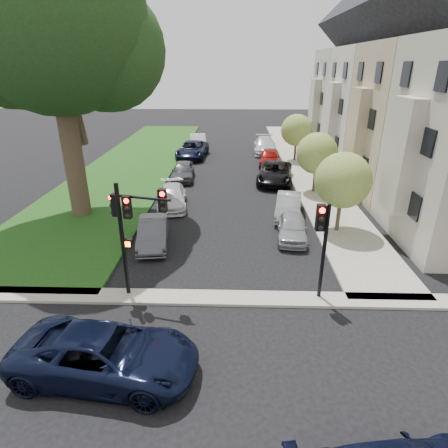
{
  "coord_description": "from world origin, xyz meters",
  "views": [
    {
      "loc": [
        0.48,
        -10.55,
        8.69
      ],
      "look_at": [
        0.0,
        5.0,
        2.0
      ],
      "focal_mm": 30.0,
      "sensor_mm": 36.0,
      "label": 1
    }
  ],
  "objects_px": {
    "car_parked_3": "(269,157)",
    "car_parked_5": "(153,232)",
    "small_tree_b": "(317,154)",
    "car_parked_0": "(292,227)",
    "small_tree_c": "(297,130)",
    "car_parked_8": "(192,150)",
    "car_parked_1": "(289,206)",
    "traffic_signal_main": "(130,221)",
    "car_parked_7": "(183,171)",
    "car_cross_near": "(106,354)",
    "small_tree_a": "(343,180)",
    "car_parked_6": "(172,197)",
    "eucalyptus": "(49,16)",
    "traffic_signal_secondary": "(322,235)",
    "car_parked_9": "(198,142)",
    "car_parked_2": "(275,173)",
    "car_parked_4": "(265,145)"
  },
  "relations": [
    {
      "from": "car_cross_near",
      "to": "car_parked_6",
      "type": "relative_size",
      "value": 1.22
    },
    {
      "from": "traffic_signal_secondary",
      "to": "car_parked_9",
      "type": "distance_m",
      "value": 29.3
    },
    {
      "from": "traffic_signal_secondary",
      "to": "car_parked_7",
      "type": "height_order",
      "value": "traffic_signal_secondary"
    },
    {
      "from": "car_cross_near",
      "to": "car_parked_9",
      "type": "distance_m",
      "value": 32.48
    },
    {
      "from": "car_parked_7",
      "to": "small_tree_b",
      "type": "bearing_deg",
      "value": -21.08
    },
    {
      "from": "small_tree_a",
      "to": "car_parked_7",
      "type": "relative_size",
      "value": 1.06
    },
    {
      "from": "traffic_signal_secondary",
      "to": "car_parked_2",
      "type": "height_order",
      "value": "traffic_signal_secondary"
    },
    {
      "from": "small_tree_a",
      "to": "car_parked_9",
      "type": "xyz_separation_m",
      "value": [
        -9.83,
        21.72,
        -2.19
      ]
    },
    {
      "from": "car_parked_3",
      "to": "car_parked_9",
      "type": "height_order",
      "value": "car_parked_9"
    },
    {
      "from": "small_tree_a",
      "to": "car_cross_near",
      "type": "distance_m",
      "value": 14.52
    },
    {
      "from": "traffic_signal_main",
      "to": "car_parked_5",
      "type": "relative_size",
      "value": 1.15
    },
    {
      "from": "car_parked_3",
      "to": "car_parked_8",
      "type": "relative_size",
      "value": 0.77
    },
    {
      "from": "car_parked_4",
      "to": "small_tree_a",
      "type": "bearing_deg",
      "value": -80.64
    },
    {
      "from": "car_parked_3",
      "to": "car_parked_4",
      "type": "xyz_separation_m",
      "value": [
        -0.05,
        5.21,
        0.04
      ]
    },
    {
      "from": "eucalyptus",
      "to": "car_parked_0",
      "type": "distance_m",
      "value": 16.58
    },
    {
      "from": "car_parked_2",
      "to": "car_parked_9",
      "type": "distance_m",
      "value": 14.25
    },
    {
      "from": "small_tree_c",
      "to": "car_parked_0",
      "type": "relative_size",
      "value": 1.17
    },
    {
      "from": "car_parked_2",
      "to": "car_parked_3",
      "type": "bearing_deg",
      "value": 98.37
    },
    {
      "from": "car_parked_1",
      "to": "car_parked_8",
      "type": "xyz_separation_m",
      "value": [
        -7.59,
        15.46,
        0.12
      ]
    },
    {
      "from": "eucalyptus",
      "to": "car_parked_6",
      "type": "distance_m",
      "value": 11.73
    },
    {
      "from": "car_parked_0",
      "to": "car_parked_8",
      "type": "relative_size",
      "value": 0.66
    },
    {
      "from": "traffic_signal_secondary",
      "to": "car_parked_0",
      "type": "distance_m",
      "value": 6.08
    },
    {
      "from": "car_cross_near",
      "to": "car_parked_3",
      "type": "distance_m",
      "value": 26.52
    },
    {
      "from": "small_tree_a",
      "to": "car_parked_7",
      "type": "xyz_separation_m",
      "value": [
        -9.94,
        10.03,
        -2.26
      ]
    },
    {
      "from": "car_parked_8",
      "to": "car_parked_3",
      "type": "bearing_deg",
      "value": -17.05
    },
    {
      "from": "car_parked_7",
      "to": "car_parked_9",
      "type": "bearing_deg",
      "value": 85.85
    },
    {
      "from": "car_parked_1",
      "to": "car_parked_5",
      "type": "xyz_separation_m",
      "value": [
        -7.49,
        -4.15,
        -0.0
      ]
    },
    {
      "from": "car_cross_near",
      "to": "car_parked_0",
      "type": "bearing_deg",
      "value": -28.26
    },
    {
      "from": "small_tree_b",
      "to": "traffic_signal_main",
      "type": "height_order",
      "value": "traffic_signal_main"
    },
    {
      "from": "traffic_signal_secondary",
      "to": "car_parked_8",
      "type": "bearing_deg",
      "value": 107.31
    },
    {
      "from": "traffic_signal_main",
      "to": "car_parked_9",
      "type": "xyz_separation_m",
      "value": [
        -0.21,
        28.24,
        -2.48
      ]
    },
    {
      "from": "small_tree_b",
      "to": "car_parked_0",
      "type": "relative_size",
      "value": 1.14
    },
    {
      "from": "small_tree_a",
      "to": "eucalyptus",
      "type": "bearing_deg",
      "value": 172.05
    },
    {
      "from": "small_tree_b",
      "to": "car_parked_3",
      "type": "bearing_deg",
      "value": 108.04
    },
    {
      "from": "car_parked_1",
      "to": "car_parked_9",
      "type": "height_order",
      "value": "car_parked_9"
    },
    {
      "from": "car_parked_5",
      "to": "car_parked_7",
      "type": "relative_size",
      "value": 0.97
    },
    {
      "from": "car_parked_9",
      "to": "traffic_signal_main",
      "type": "bearing_deg",
      "value": -97.67
    },
    {
      "from": "car_parked_3",
      "to": "car_parked_5",
      "type": "xyz_separation_m",
      "value": [
        -7.34,
        -16.72,
        -0.08
      ]
    },
    {
      "from": "small_tree_c",
      "to": "car_parked_8",
      "type": "relative_size",
      "value": 0.77
    },
    {
      "from": "small_tree_c",
      "to": "car_parked_1",
      "type": "bearing_deg",
      "value": -99.65
    },
    {
      "from": "traffic_signal_main",
      "to": "car_parked_0",
      "type": "bearing_deg",
      "value": 38.93
    },
    {
      "from": "car_cross_near",
      "to": "car_parked_5",
      "type": "height_order",
      "value": "car_cross_near"
    },
    {
      "from": "car_cross_near",
      "to": "car_parked_8",
      "type": "xyz_separation_m",
      "value": [
        -0.53,
        28.49,
        0.03
      ]
    },
    {
      "from": "car_cross_near",
      "to": "car_parked_7",
      "type": "xyz_separation_m",
      "value": [
        -0.44,
        20.79,
        -0.04
      ]
    },
    {
      "from": "car_parked_6",
      "to": "car_parked_8",
      "type": "xyz_separation_m",
      "value": [
        -0.17,
        13.99,
        0.14
      ]
    },
    {
      "from": "small_tree_c",
      "to": "car_parked_5",
      "type": "xyz_separation_m",
      "value": [
        -9.92,
        -18.44,
        -2.26
      ]
    },
    {
      "from": "eucalyptus",
      "to": "traffic_signal_main",
      "type": "height_order",
      "value": "eucalyptus"
    },
    {
      "from": "traffic_signal_main",
      "to": "car_parked_0",
      "type": "height_order",
      "value": "traffic_signal_main"
    },
    {
      "from": "car_parked_2",
      "to": "car_parked_4",
      "type": "bearing_deg",
      "value": 98.69
    },
    {
      "from": "car_parked_6",
      "to": "car_parked_8",
      "type": "bearing_deg",
      "value": 82.95
    }
  ]
}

